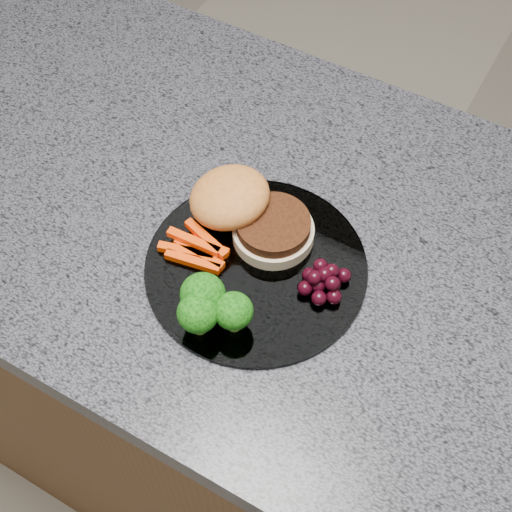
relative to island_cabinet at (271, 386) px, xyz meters
The scene contains 7 objects.
island_cabinet is the anchor object (origin of this frame).
countertop 0.45m from the island_cabinet, ahead, with size 1.20×0.60×0.04m, color #52535D.
plate 0.48m from the island_cabinet, 85.09° to the right, with size 0.26×0.26×0.01m, color white.
burger 0.50m from the island_cabinet, 157.03° to the right, with size 0.16×0.10×0.05m.
carrot_sticks 0.49m from the island_cabinet, 128.18° to the right, with size 0.08×0.06×0.02m.
broccoli 0.53m from the island_cabinet, 90.59° to the right, with size 0.08×0.07×0.06m.
grape_bunch 0.50m from the island_cabinet, 30.53° to the right, with size 0.05×0.06×0.03m.
Camera 1 is at (0.23, -0.46, 1.60)m, focal length 50.00 mm.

